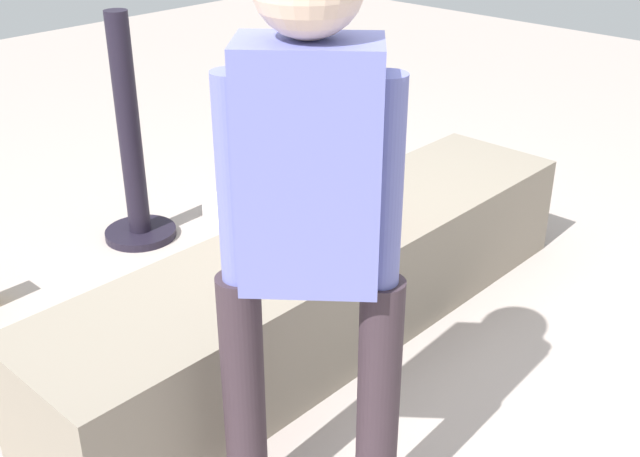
# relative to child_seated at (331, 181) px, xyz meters

# --- Properties ---
(ground_plane) EXTENTS (12.00, 12.00, 0.00)m
(ground_plane) POSITION_rel_child_seated_xyz_m (-0.01, 0.00, -0.68)
(ground_plane) COLOR #AC9D96
(concrete_ledge) EXTENTS (2.57, 0.58, 0.47)m
(concrete_ledge) POSITION_rel_child_seated_xyz_m (-0.01, 0.00, -0.45)
(concrete_ledge) COLOR gray
(concrete_ledge) RESTS_ON ground_plane
(child_seated) EXTENTS (0.28, 0.33, 0.48)m
(child_seated) POSITION_rel_child_seated_xyz_m (0.00, 0.00, 0.00)
(child_seated) COLOR #281953
(child_seated) RESTS_ON concrete_ledge
(adult_standing) EXTENTS (0.38, 0.41, 1.70)m
(adult_standing) POSITION_rel_child_seated_xyz_m (-0.75, -0.61, 0.34)
(adult_standing) COLOR #362930
(adult_standing) RESTS_ON ground_plane
(cake_plate) EXTENTS (0.22, 0.22, 0.07)m
(cake_plate) POSITION_rel_child_seated_xyz_m (-0.23, -0.02, -0.19)
(cake_plate) COLOR #4CA5D8
(cake_plate) RESTS_ON concrete_ledge
(railing_post) EXTENTS (0.36, 0.36, 1.15)m
(railing_post) POSITION_rel_child_seated_xyz_m (-0.03, 1.29, -0.25)
(railing_post) COLOR black
(railing_post) RESTS_ON ground_plane
(water_bottle_near_gift) EXTENTS (0.06, 0.06, 0.18)m
(water_bottle_near_gift) POSITION_rel_child_seated_xyz_m (1.09, 0.55, -0.60)
(water_bottle_near_gift) COLOR silver
(water_bottle_near_gift) RESTS_ON ground_plane
(party_cup_red) EXTENTS (0.08, 0.08, 0.11)m
(party_cup_red) POSITION_rel_child_seated_xyz_m (1.14, 1.34, -0.62)
(party_cup_red) COLOR red
(party_cup_red) RESTS_ON ground_plane
(cake_box_white) EXTENTS (0.36, 0.39, 0.11)m
(cake_box_white) POSITION_rel_child_seated_xyz_m (0.50, 1.09, -0.62)
(cake_box_white) COLOR white
(cake_box_white) RESTS_ON ground_plane
(handbag_black_leather) EXTENTS (0.32, 0.13, 0.36)m
(handbag_black_leather) POSITION_rel_child_seated_xyz_m (0.36, 0.66, -0.55)
(handbag_black_leather) COLOR black
(handbag_black_leather) RESTS_ON ground_plane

